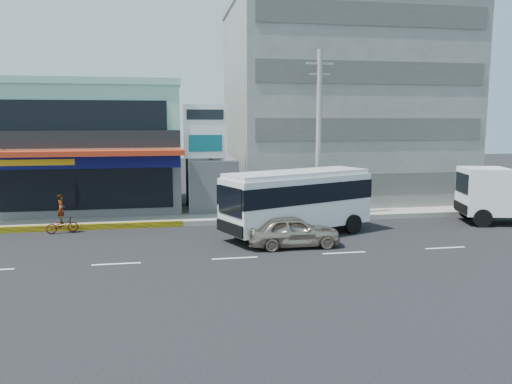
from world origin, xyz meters
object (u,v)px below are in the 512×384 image
(billboard, at_px, (205,138))
(sedan, at_px, (293,231))
(utility_pole_near, at_px, (319,134))
(satellite_dish, at_px, (211,158))
(concrete_building, at_px, (340,106))
(minibus, at_px, (297,197))
(shop_building, at_px, (88,150))
(motorcycle_rider, at_px, (62,220))

(billboard, distance_m, sedan, 9.43)
(billboard, relative_size, utility_pole_near, 0.69)
(satellite_dish, height_order, billboard, billboard)
(concrete_building, bearing_deg, sedan, -117.41)
(billboard, bearing_deg, sedan, -65.56)
(minibus, distance_m, sedan, 2.69)
(shop_building, height_order, billboard, shop_building)
(minibus, relative_size, sedan, 1.91)
(concrete_building, relative_size, motorcycle_rider, 7.66)
(minibus, height_order, sedan, minibus)
(shop_building, relative_size, motorcycle_rider, 5.94)
(satellite_dish, distance_m, sedan, 10.35)
(concrete_building, distance_m, utility_pole_near, 8.79)
(sedan, xyz_separation_m, motorcycle_rider, (-11.39, 5.01, -0.06))
(shop_building, bearing_deg, billboard, -32.32)
(concrete_building, xyz_separation_m, sedan, (-7.00, -13.50, -6.25))
(utility_pole_near, bearing_deg, satellite_dish, 149.04)
(shop_building, xyz_separation_m, billboard, (7.50, -4.75, 0.93))
(billboard, bearing_deg, satellite_dish, 74.48)
(utility_pole_near, distance_m, motorcycle_rider, 15.09)
(concrete_building, relative_size, billboard, 2.32)
(minibus, xyz_separation_m, sedan, (-0.78, -2.24, -1.26))
(sedan, bearing_deg, motorcycle_rider, 65.84)
(billboard, distance_m, motorcycle_rider, 9.35)
(satellite_dish, distance_m, motorcycle_rider, 9.94)
(shop_building, height_order, satellite_dish, shop_building)
(billboard, distance_m, minibus, 7.52)
(concrete_building, distance_m, satellite_dish, 11.30)
(billboard, height_order, sedan, billboard)
(billboard, xyz_separation_m, sedan, (3.50, -7.70, -4.17))
(billboard, xyz_separation_m, motorcycle_rider, (-7.89, -2.69, -4.24))
(concrete_building, height_order, minibus, concrete_building)
(concrete_building, xyz_separation_m, minibus, (-6.22, -11.26, -4.99))
(satellite_dish, bearing_deg, sedan, -72.47)
(shop_building, height_order, motorcycle_rider, shop_building)
(shop_building, distance_m, billboard, 8.92)
(satellite_dish, relative_size, minibus, 0.18)
(utility_pole_near, distance_m, minibus, 5.30)
(satellite_dish, distance_m, utility_pole_near, 7.17)
(sedan, distance_m, motorcycle_rider, 12.44)
(satellite_dish, xyz_separation_m, utility_pole_near, (6.00, -3.60, 1.57))
(concrete_building, height_order, motorcycle_rider, concrete_building)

